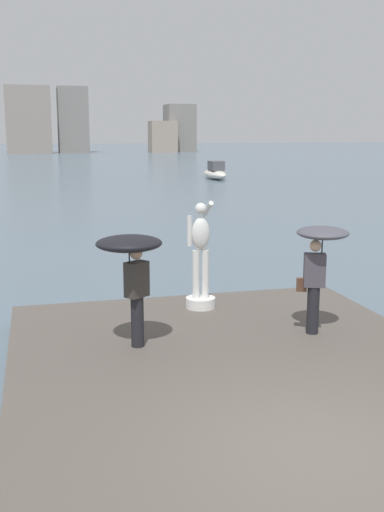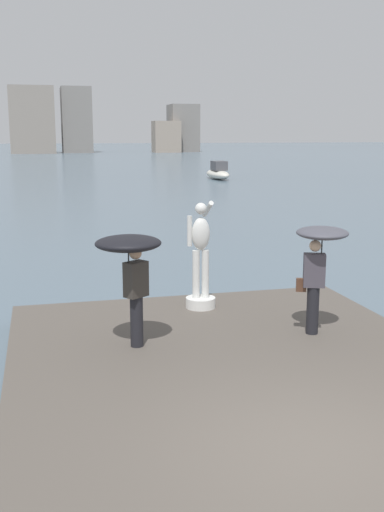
% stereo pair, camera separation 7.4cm
% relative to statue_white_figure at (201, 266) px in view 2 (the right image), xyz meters
% --- Properties ---
extents(ground_plane, '(400.00, 400.00, 0.00)m').
position_rel_statue_white_figure_xyz_m(ground_plane, '(-0.24, 33.98, -1.30)').
color(ground_plane, slate).
extents(pier, '(7.18, 10.05, 0.40)m').
position_rel_statue_white_figure_xyz_m(pier, '(-0.24, -3.99, -1.10)').
color(pier, '#564F47').
rests_on(pier, ground).
extents(statue_white_figure, '(0.62, 0.87, 2.23)m').
position_rel_statue_white_figure_xyz_m(statue_white_figure, '(0.00, 0.00, 0.00)').
color(statue_white_figure, white).
rests_on(statue_white_figure, pier).
extents(onlooker_left, '(1.53, 1.53, 1.94)m').
position_rel_statue_white_figure_xyz_m(onlooker_left, '(-1.76, -2.06, 0.68)').
color(onlooker_left, black).
rests_on(onlooker_left, pier).
extents(onlooker_right, '(1.19, 1.19, 1.97)m').
position_rel_statue_white_figure_xyz_m(onlooker_right, '(1.61, -2.14, 0.59)').
color(onlooker_right, black).
rests_on(onlooker_right, pier).
extents(boat_near, '(1.50, 4.92, 1.59)m').
position_rel_statue_white_figure_xyz_m(boat_near, '(12.14, 39.89, -0.72)').
color(boat_near, silver).
rests_on(boat_near, ground).
extents(distant_skyline, '(68.24, 12.58, 13.09)m').
position_rel_statue_white_figure_xyz_m(distant_skyline, '(-1.10, 116.13, 4.19)').
color(distant_skyline, gray).
rests_on(distant_skyline, ground).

